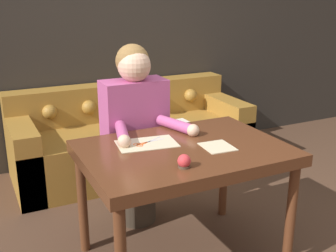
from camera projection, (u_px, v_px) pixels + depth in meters
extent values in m
cube|color=#2D2823|center=(96.00, 27.00, 3.95)|extent=(8.00, 0.06, 2.60)
cube|color=#562D19|center=(184.00, 153.00, 2.47)|extent=(1.19, 0.84, 0.07)
cylinder|color=#562D19|center=(291.00, 218.00, 2.50)|extent=(0.06, 0.06, 0.68)
cylinder|color=#562D19|center=(82.00, 203.00, 2.67)|extent=(0.06, 0.06, 0.68)
cylinder|color=#562D19|center=(224.00, 173.00, 3.11)|extent=(0.06, 0.06, 0.68)
cube|color=olive|center=(133.00, 148.00, 3.95)|extent=(2.16, 0.84, 0.44)
cube|color=olive|center=(121.00, 100.00, 4.09)|extent=(2.16, 0.22, 0.34)
cube|color=olive|center=(23.00, 157.00, 3.51)|extent=(0.20, 0.84, 0.60)
cube|color=olive|center=(222.00, 126.00, 4.33)|extent=(0.20, 0.84, 0.60)
sphere|color=olive|center=(50.00, 112.00, 3.69)|extent=(0.13, 0.13, 0.13)
sphere|color=olive|center=(89.00, 107.00, 3.83)|extent=(0.13, 0.13, 0.13)
sphere|color=olive|center=(125.00, 103.00, 3.98)|extent=(0.13, 0.13, 0.13)
sphere|color=olive|center=(159.00, 99.00, 4.13)|extent=(0.13, 0.13, 0.13)
sphere|color=olive|center=(191.00, 95.00, 4.27)|extent=(0.13, 0.13, 0.13)
cube|color=white|center=(176.00, 123.00, 3.95)|extent=(0.27, 0.21, 0.00)
cylinder|color=#33281E|center=(136.00, 190.00, 3.07)|extent=(0.28, 0.28, 0.47)
cube|color=#B24C84|center=(135.00, 121.00, 2.91)|extent=(0.44, 0.22, 0.58)
sphere|color=#DBAD8E|center=(134.00, 66.00, 2.77)|extent=(0.22, 0.22, 0.22)
sphere|color=olive|center=(132.00, 61.00, 2.79)|extent=(0.23, 0.23, 0.23)
cylinder|color=#B24C84|center=(122.00, 133.00, 2.60)|extent=(0.15, 0.32, 0.07)
sphere|color=#DBAD8E|center=(124.00, 141.00, 2.45)|extent=(0.08, 0.08, 0.08)
cylinder|color=#B24C84|center=(176.00, 125.00, 2.75)|extent=(0.16, 0.32, 0.07)
sphere|color=#DBAD8E|center=(193.00, 130.00, 2.64)|extent=(0.08, 0.08, 0.08)
cube|color=beige|center=(147.00, 144.00, 2.51)|extent=(0.38, 0.27, 0.00)
cube|color=beige|center=(217.00, 147.00, 2.46)|extent=(0.18, 0.20, 0.00)
cube|color=silver|center=(154.00, 140.00, 2.58)|extent=(0.11, 0.06, 0.00)
cube|color=#D1511E|center=(144.00, 144.00, 2.50)|extent=(0.07, 0.04, 0.00)
torus|color=#D1511E|center=(140.00, 146.00, 2.47)|extent=(0.04, 0.04, 0.01)
cube|color=silver|center=(156.00, 141.00, 2.56)|extent=(0.12, 0.02, 0.00)
cube|color=#D1511E|center=(142.00, 143.00, 2.51)|extent=(0.08, 0.02, 0.00)
torus|color=#D1511E|center=(137.00, 145.00, 2.49)|extent=(0.04, 0.04, 0.01)
cylinder|color=silver|center=(148.00, 142.00, 2.53)|extent=(0.01, 0.01, 0.01)
cylinder|color=#4C3828|center=(184.00, 166.00, 2.18)|extent=(0.06, 0.06, 0.01)
sphere|color=red|center=(184.00, 161.00, 2.17)|extent=(0.07, 0.07, 0.07)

